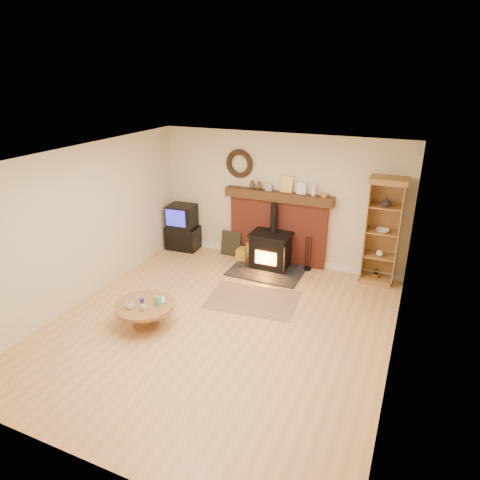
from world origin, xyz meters
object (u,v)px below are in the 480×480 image
at_px(wood_stove, 270,252).
at_px(tv_unit, 183,228).
at_px(coffee_table, 145,308).
at_px(curio_cabinet, 383,231).

relative_size(wood_stove, tv_unit, 1.40).
bearing_deg(tv_unit, wood_stove, -5.30).
xyz_separation_m(tv_unit, coffee_table, (1.06, -2.92, -0.16)).
relative_size(wood_stove, coffee_table, 1.53).
xyz_separation_m(curio_cabinet, coffee_table, (-3.07, -3.01, -0.68)).
bearing_deg(wood_stove, coffee_table, -110.83).
height_order(tv_unit, coffee_table, tv_unit).
bearing_deg(curio_cabinet, wood_stove, -172.11).
xyz_separation_m(wood_stove, curio_cabinet, (2.03, 0.28, 0.64)).
bearing_deg(curio_cabinet, tv_unit, -178.79).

